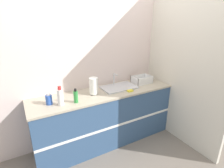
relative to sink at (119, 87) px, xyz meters
The scene contains 11 objects.
ground_plane 1.03m from the sink, 129.73° to the right, with size 12.00×12.00×0.00m, color slate.
wall_back 0.55m from the sink, 135.07° to the left, with size 4.70×0.06×2.60m.
wall_right 0.97m from the sink, ahead, with size 0.06×2.60×2.60m.
counter_cabinet 0.55m from the sink, behind, with size 2.33×0.62×0.92m.
sink is the anchor object (origin of this frame).
paper_towel_roll 0.50m from the sink, behind, with size 0.13×0.13×0.26m.
dish_rack 0.49m from the sink, ahead, with size 0.34×0.23×0.13m.
bottle_green 0.84m from the sink, 166.51° to the right, with size 0.06×0.06×0.20m.
bottle_blue 1.15m from the sink, behind, with size 0.09×0.09×0.16m.
bottle_white_spray 1.03m from the sink, behind, with size 0.08×0.08×0.27m.
sponge 0.24m from the sink, 72.72° to the right, with size 0.09×0.06×0.02m.
Camera 1 is at (-1.17, -2.00, 1.97)m, focal length 28.00 mm.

